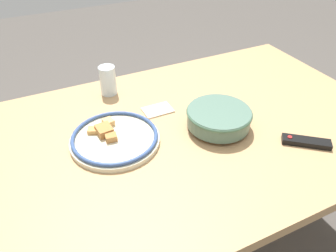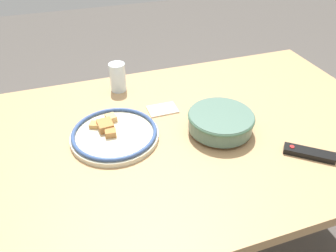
# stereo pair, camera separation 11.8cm
# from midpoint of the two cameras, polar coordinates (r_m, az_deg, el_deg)

# --- Properties ---
(ground_plane) EXTENTS (8.00, 8.00, 0.00)m
(ground_plane) POSITION_cam_midpoint_polar(r_m,az_deg,el_deg) (1.76, 5.44, -19.22)
(ground_plane) COLOR #4C4742
(dining_table) EXTENTS (1.56, 1.01, 0.71)m
(dining_table) POSITION_cam_midpoint_polar(r_m,az_deg,el_deg) (1.28, 7.07, -2.93)
(dining_table) COLOR tan
(dining_table) RESTS_ON ground_plane
(noodle_bowl) EXTENTS (0.24, 0.24, 0.08)m
(noodle_bowl) POSITION_cam_midpoint_polar(r_m,az_deg,el_deg) (1.22, 11.92, 0.72)
(noodle_bowl) COLOR #4C6B5B
(noodle_bowl) RESTS_ON dining_table
(food_plate) EXTENTS (0.32, 0.32, 0.05)m
(food_plate) POSITION_cam_midpoint_polar(r_m,az_deg,el_deg) (1.18, -6.56, -1.46)
(food_plate) COLOR beige
(food_plate) RESTS_ON dining_table
(tv_remote) EXTENTS (0.16, 0.14, 0.02)m
(tv_remote) POSITION_cam_midpoint_polar(r_m,az_deg,el_deg) (1.23, 25.93, -4.38)
(tv_remote) COLOR black
(tv_remote) RESTS_ON dining_table
(drinking_glass) EXTENTS (0.07, 0.07, 0.13)m
(drinking_glass) POSITION_cam_midpoint_polar(r_m,az_deg,el_deg) (1.45, -6.44, 8.39)
(drinking_glass) COLOR silver
(drinking_glass) RESTS_ON dining_table
(folded_napkin) EXTENTS (0.12, 0.08, 0.01)m
(folded_napkin) POSITION_cam_midpoint_polar(r_m,az_deg,el_deg) (1.33, 1.58, 2.82)
(folded_napkin) COLOR beige
(folded_napkin) RESTS_ON dining_table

